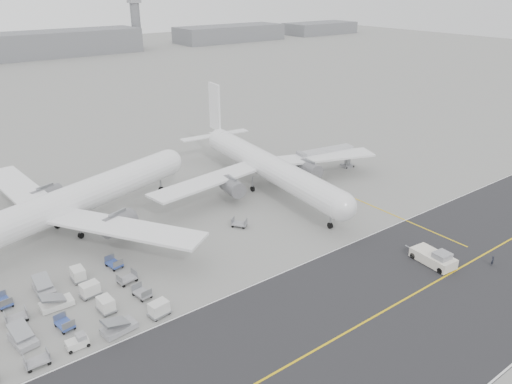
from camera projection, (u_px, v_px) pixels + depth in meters
ground at (274, 266)px, 78.46m from camera, size 700.00×700.00×0.00m
taxiway at (385, 310)px, 68.07m from camera, size 220.00×59.00×0.03m
horizon_buildings at (29, 58)px, 285.59m from camera, size 520.00×28.00×28.00m
control_tower at (136, 22)px, 321.77m from camera, size 7.00×7.00×31.25m
airliner_a at (66, 203)px, 86.82m from camera, size 55.23×54.18×19.75m
airliner_b at (266, 165)px, 105.42m from camera, size 53.69×54.52×18.82m
pushback_tug at (434, 258)px, 78.82m from camera, size 3.90×9.23×2.61m
jet_bridge at (326, 155)px, 115.89m from camera, size 15.28×5.11×5.70m
gse_cluster at (61, 317)px, 66.73m from camera, size 30.83×25.29×2.17m
stray_dolly at (239, 227)px, 91.11m from camera, size 2.99×3.22×1.70m
ground_crew_a at (493, 261)px, 78.45m from camera, size 0.63×0.45×1.65m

